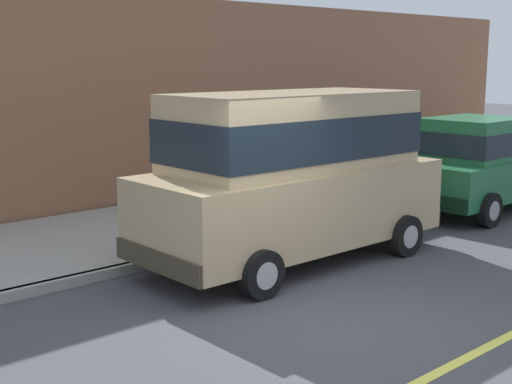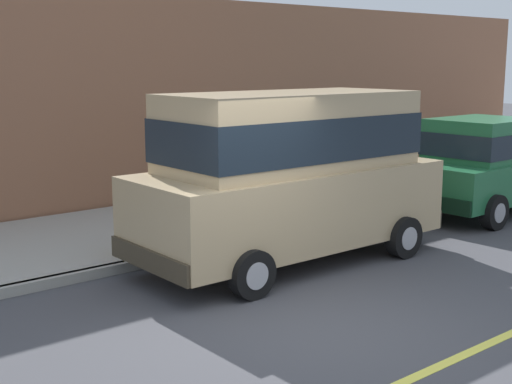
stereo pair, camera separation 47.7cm
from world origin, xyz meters
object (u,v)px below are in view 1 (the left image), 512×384
Objects in this scene: car_tan_van at (293,169)px; car_green_hatchback at (477,163)px; dog_brown at (216,198)px; fire_hydrant at (135,230)px.

car_tan_van is 5.19m from car_green_hatchback.
dog_brown is at bearing -123.21° from car_green_hatchback.
car_tan_van reaches higher than fire_hydrant.
car_green_hatchback is at bearing 56.79° from dog_brown.
car_green_hatchback is at bearing 77.47° from fire_hydrant.
car_tan_van is 6.98× the size of dog_brown.
car_tan_van reaches higher than dog_brown.
car_tan_van is 1.28× the size of car_green_hatchback.
car_tan_van is at bearing -89.62° from car_green_hatchback.
dog_brown is 2.90m from fire_hydrant.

